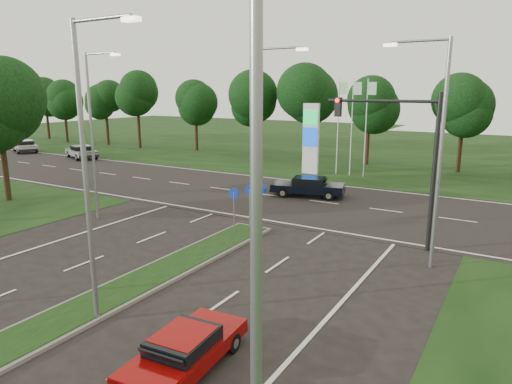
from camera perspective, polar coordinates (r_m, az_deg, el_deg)
The scene contains 16 objects.
verge_far at distance 59.36m, azimuth 19.10°, elevation 5.09°, with size 160.00×50.00×0.02m, color black.
cross_road at distance 30.07m, azimuth 6.69°, elevation -1.07°, with size 160.00×12.00×0.02m, color black.
median_kerb at distance 15.30m, azimuth -27.17°, elevation -16.18°, with size 2.00×26.00×0.12m, color slate.
streetlight_median_near at distance 14.04m, azimuth -20.16°, elevation 3.66°, with size 2.53×0.22×9.00m.
streetlight_median_far at distance 21.72m, azimuth 0.74°, elevation 7.35°, with size 2.53×0.22×9.00m.
streetlight_left_far at distance 26.24m, azimuth -19.63°, elevation 7.53°, with size 2.53×0.22×9.00m.
streetlight_right_far at distance 19.08m, azimuth 21.58°, elevation 5.73°, with size 2.53×0.22×9.00m.
streetlight_right_near at distance 5.96m, azimuth -1.64°, elevation -7.00°, with size 2.53×0.22×9.00m.
traffic_signal at distance 21.38m, azimuth 18.12°, elevation 5.49°, with size 5.10×0.42×7.00m.
median_signs at distance 23.12m, azimuth -0.93°, elevation -0.79°, with size 1.16×1.76×2.38m.
gas_pylon at distance 39.23m, azimuth 7.19°, elevation 6.85°, with size 5.80×1.26×8.00m.
treeline_far at distance 44.25m, azimuth 15.72°, elevation 11.85°, with size 6.00×6.00×9.90m.
red_sedan at distance 12.50m, azimuth -8.88°, elevation -18.89°, with size 1.89×4.00×1.07m.
navy_sedan at distance 31.08m, azimuth 6.55°, elevation 0.72°, with size 5.14×3.10×1.32m.
far_car_a at distance 51.67m, azimuth -20.96°, elevation 4.75°, with size 5.20×3.68×1.38m.
far_car_b at distance 59.70m, azimuth -26.92°, elevation 5.17°, with size 5.20×3.87×1.38m.
Camera 1 is at (11.81, -2.74, 7.08)m, focal length 32.00 mm.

